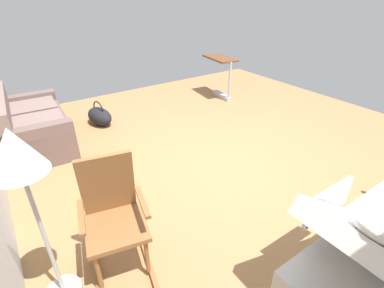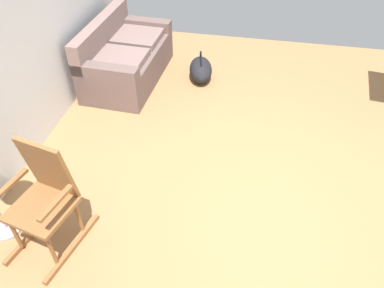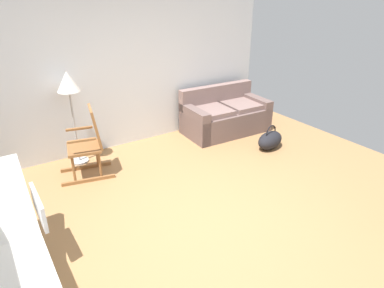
# 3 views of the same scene
# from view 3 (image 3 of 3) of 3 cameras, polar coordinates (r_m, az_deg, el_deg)

# --- Properties ---
(ground_plane) EXTENTS (7.17, 7.17, 0.00)m
(ground_plane) POSITION_cam_3_polar(r_m,az_deg,el_deg) (4.33, 2.16, -12.45)
(ground_plane) COLOR #9E7247
(back_wall) EXTENTS (5.94, 0.10, 2.70)m
(back_wall) POSITION_cam_3_polar(r_m,az_deg,el_deg) (5.97, -12.96, 11.92)
(back_wall) COLOR silver
(back_wall) RESTS_ON ground
(couch) EXTENTS (1.64, 0.92, 0.85)m
(couch) POSITION_cam_3_polar(r_m,az_deg,el_deg) (6.72, 5.45, 4.57)
(couch) COLOR #68534F
(couch) RESTS_ON ground
(rocking_chair) EXTENTS (0.85, 0.63, 1.05)m
(rocking_chair) POSITION_cam_3_polar(r_m,az_deg,el_deg) (5.27, -16.67, 0.03)
(rocking_chair) COLOR brown
(rocking_chair) RESTS_ON ground
(floor_lamp) EXTENTS (0.34, 0.34, 1.48)m
(floor_lamp) POSITION_cam_3_polar(r_m,az_deg,el_deg) (5.49, -19.67, 8.69)
(floor_lamp) COLOR #B2B5BA
(floor_lamp) RESTS_ON ground
(duffel_bag) EXTENTS (0.62, 0.44, 0.43)m
(duffel_bag) POSITION_cam_3_polar(r_m,az_deg,el_deg) (6.18, 12.75, 0.66)
(duffel_bag) COLOR black
(duffel_bag) RESTS_ON ground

